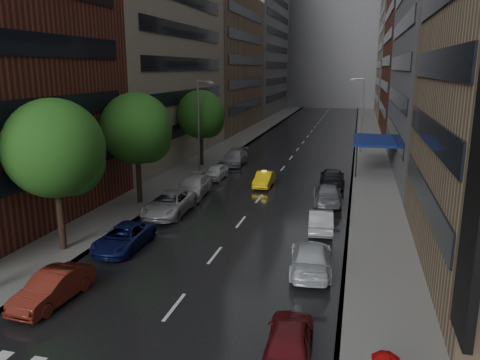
# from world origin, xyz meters

# --- Properties ---
(road) EXTENTS (14.00, 140.00, 0.01)m
(road) POSITION_xyz_m (0.00, 50.00, 0.01)
(road) COLOR black
(road) RESTS_ON ground
(sidewalk_left) EXTENTS (4.00, 140.00, 0.15)m
(sidewalk_left) POSITION_xyz_m (-9.00, 50.00, 0.07)
(sidewalk_left) COLOR gray
(sidewalk_left) RESTS_ON ground
(sidewalk_right) EXTENTS (4.00, 140.00, 0.15)m
(sidewalk_right) POSITION_xyz_m (9.00, 50.00, 0.07)
(sidewalk_right) COLOR gray
(sidewalk_right) RESTS_ON ground
(buildings_left) EXTENTS (8.00, 108.00, 38.00)m
(buildings_left) POSITION_xyz_m (-15.00, 58.79, 15.99)
(buildings_left) COLOR maroon
(buildings_left) RESTS_ON ground
(buildings_right) EXTENTS (8.05, 109.10, 36.00)m
(buildings_right) POSITION_xyz_m (15.00, 56.70, 15.03)
(buildings_right) COLOR #937A5B
(buildings_right) RESTS_ON ground
(building_far) EXTENTS (40.00, 14.00, 32.00)m
(building_far) POSITION_xyz_m (0.00, 118.00, 16.00)
(building_far) COLOR slate
(building_far) RESTS_ON ground
(tree_near) EXTENTS (5.45, 5.45, 8.69)m
(tree_near) POSITION_xyz_m (-8.60, 8.52, 5.94)
(tree_near) COLOR #382619
(tree_near) RESTS_ON ground
(tree_mid) EXTENTS (5.34, 5.34, 8.51)m
(tree_mid) POSITION_xyz_m (-8.60, 18.33, 5.82)
(tree_mid) COLOR #382619
(tree_mid) RESTS_ON ground
(tree_far) EXTENTS (5.03, 5.03, 8.02)m
(tree_far) POSITION_xyz_m (-8.60, 33.07, 5.49)
(tree_far) COLOR #382619
(tree_far) RESTS_ON ground
(taxi) EXTENTS (1.42, 3.99, 1.31)m
(taxi) POSITION_xyz_m (-0.40, 26.04, 0.66)
(taxi) COLOR yellow
(taxi) RESTS_ON ground
(parked_cars_left) EXTENTS (2.81, 36.60, 1.59)m
(parked_cars_left) POSITION_xyz_m (-5.40, 19.66, 0.75)
(parked_cars_left) COLOR maroon
(parked_cars_left) RESTS_ON ground
(parked_cars_right) EXTENTS (2.59, 30.89, 1.52)m
(parked_cars_right) POSITION_xyz_m (5.40, 16.72, 0.74)
(parked_cars_right) COLOR maroon
(parked_cars_right) RESTS_ON ground
(street_lamp_left) EXTENTS (1.74, 0.22, 9.00)m
(street_lamp_left) POSITION_xyz_m (-7.72, 30.00, 4.89)
(street_lamp_left) COLOR gray
(street_lamp_left) RESTS_ON sidewalk_left
(street_lamp_right) EXTENTS (1.74, 0.22, 9.00)m
(street_lamp_right) POSITION_xyz_m (7.72, 45.00, 4.89)
(street_lamp_right) COLOR gray
(street_lamp_right) RESTS_ON sidewalk_right
(awning) EXTENTS (4.00, 8.00, 3.12)m
(awning) POSITION_xyz_m (8.98, 35.00, 3.13)
(awning) COLOR navy
(awning) RESTS_ON sidewalk_right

